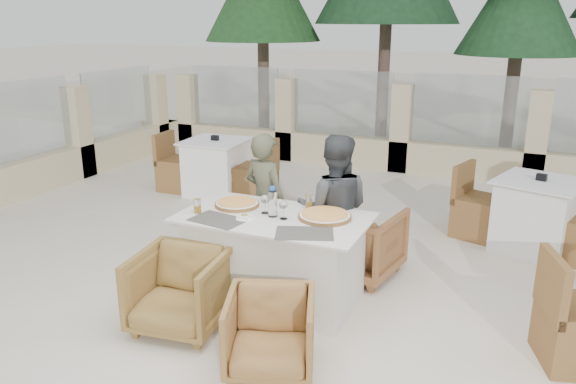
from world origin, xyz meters
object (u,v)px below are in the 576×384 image
at_px(dining_table, 274,258).
at_px(bg_table_b, 536,216).
at_px(bg_table_a, 216,167).
at_px(diner_left, 265,200).
at_px(armchair_far_left, 268,234).
at_px(water_bottle, 273,202).
at_px(wine_glass_near, 284,209).
at_px(armchair_near_left, 180,291).
at_px(armchair_near_right, 270,333).
at_px(armchair_far_right, 360,241).
at_px(olive_dish, 244,217).
at_px(beer_glass_right, 309,202).
at_px(wine_glass_centre, 265,203).
at_px(pizza_left, 237,203).
at_px(beer_glass_left, 197,206).
at_px(pizza_right, 325,215).
at_px(diner_right, 334,211).

relative_size(dining_table, bg_table_b, 0.98).
bearing_deg(bg_table_a, bg_table_b, -8.23).
bearing_deg(bg_table_b, diner_left, -132.47).
height_order(armchair_far_left, bg_table_b, bg_table_b).
height_order(water_bottle, wine_glass_near, water_bottle).
height_order(dining_table, armchair_near_left, dining_table).
relative_size(armchair_near_right, diner_left, 0.46).
height_order(armchair_far_right, bg_table_a, bg_table_a).
distance_m(olive_dish, armchair_near_right, 1.12).
xyz_separation_m(olive_dish, armchair_near_left, (-0.29, -0.57, -0.47)).
bearing_deg(olive_dish, bg_table_b, 44.85).
bearing_deg(bg_table_a, armchair_near_left, -66.83).
distance_m(wine_glass_near, beer_glass_right, 0.35).
distance_m(dining_table, armchair_far_left, 0.83).
relative_size(wine_glass_centre, bg_table_a, 0.11).
xyz_separation_m(beer_glass_right, bg_table_b, (1.87, 1.80, -0.45)).
xyz_separation_m(diner_left, bg_table_b, (2.47, 1.45, -0.28)).
height_order(pizza_left, diner_left, diner_left).
relative_size(beer_glass_left, diner_left, 0.09).
distance_m(pizza_left, armchair_far_left, 0.79).
bearing_deg(armchair_far_left, armchair_near_left, 76.84).
height_order(dining_table, wine_glass_near, wine_glass_near).
distance_m(dining_table, pizza_left, 0.60).
xyz_separation_m(water_bottle, beer_glass_left, (-0.63, -0.17, -0.07)).
relative_size(armchair_far_left, diner_left, 0.46).
height_order(wine_glass_near, armchair_near_right, wine_glass_near).
bearing_deg(pizza_right, beer_glass_right, 140.65).
relative_size(pizza_right, wine_glass_centre, 2.43).
height_order(pizza_left, armchair_far_left, pizza_left).
bearing_deg(armchair_near_right, armchair_far_left, 95.88).
xyz_separation_m(wine_glass_near, olive_dish, (-0.30, -0.13, -0.07)).
height_order(olive_dish, diner_right, diner_right).
relative_size(pizza_left, bg_table_b, 0.24).
distance_m(pizza_left, water_bottle, 0.44).
bearing_deg(bg_table_b, armchair_far_left, -133.83).
relative_size(diner_left, bg_table_a, 0.82).
xyz_separation_m(olive_dish, armchair_far_left, (-0.21, 0.88, -0.51)).
bearing_deg(diner_right, armchair_near_right, 75.42).
relative_size(olive_dish, diner_left, 0.08).
bearing_deg(wine_glass_near, beer_glass_left, -168.67).
xyz_separation_m(armchair_near_left, bg_table_b, (2.56, 2.83, 0.07)).
xyz_separation_m(wine_glass_near, diner_right, (0.26, 0.55, -0.16)).
height_order(pizza_left, wine_glass_near, wine_glass_near).
bearing_deg(water_bottle, beer_glass_left, -164.59).
distance_m(pizza_right, beer_glass_left, 1.10).
bearing_deg(dining_table, water_bottle, -137.34).
bearing_deg(beer_glass_left, wine_glass_near, 11.33).
xyz_separation_m(pizza_left, armchair_near_right, (0.83, -1.07, -0.51)).
height_order(armchair_near_left, diner_left, diner_left).
distance_m(water_bottle, diner_right, 0.67).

